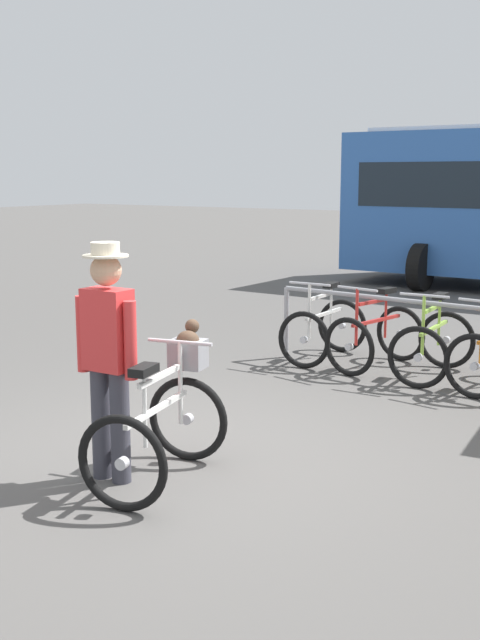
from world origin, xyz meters
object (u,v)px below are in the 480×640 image
(racked_bike_red, at_px, (376,337))
(featured_bicycle, at_px, (165,413))
(racked_bike_white, at_px, (324,329))
(racked_bike_lime, at_px, (433,345))
(person_with_featured_bike, at_px, (108,352))

(racked_bike_red, relative_size, featured_bicycle, 0.97)
(racked_bike_white, relative_size, racked_bike_red, 0.92)
(racked_bike_white, xyz_separation_m, racked_bike_lime, (1.39, -0.13, 0.00))
(racked_bike_red, height_order, racked_bike_lime, same)
(person_with_featured_bike, bearing_deg, racked_bike_white, 96.39)
(racked_bike_lime, height_order, person_with_featured_bike, person_with_featured_bike)
(racked_bike_white, xyz_separation_m, racked_bike_red, (0.70, -0.06, 0.00))
(racked_bike_white, bearing_deg, racked_bike_lime, -5.19)
(racked_bike_white, height_order, racked_bike_lime, same)
(racked_bike_red, distance_m, racked_bike_lime, 0.70)
(racked_bike_white, height_order, person_with_featured_bike, person_with_featured_bike)
(racked_bike_white, xyz_separation_m, person_with_featured_bike, (0.47, -4.23, 0.58))
(racked_bike_white, height_order, featured_bicycle, featured_bicycle)
(featured_bicycle, distance_m, person_with_featured_bike, 0.61)
(racked_bike_white, distance_m, racked_bike_lime, 1.40)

